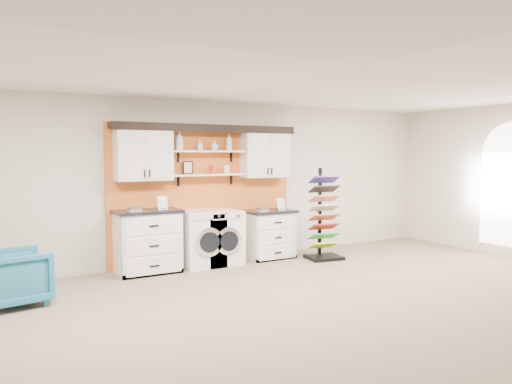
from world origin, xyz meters
TOP-DOWN VIEW (x-y plane):
  - floor at (0.00, 0.00)m, footprint 10.00×10.00m
  - ceiling at (0.00, 0.00)m, footprint 10.00×10.00m
  - wall_back at (0.00, 4.00)m, footprint 10.00×0.00m
  - accent_panel at (0.00, 3.96)m, footprint 3.40×0.07m
  - upper_cabinet_left at (-1.13, 3.79)m, footprint 0.90×0.35m
  - upper_cabinet_right at (1.13, 3.79)m, footprint 0.90×0.35m
  - shelf_lower at (0.00, 3.80)m, footprint 1.32×0.28m
  - shelf_upper at (0.00, 3.80)m, footprint 1.32×0.28m
  - crown_molding at (0.00, 3.81)m, footprint 3.30×0.41m
  - window_arched at (4.94, 1.50)m, footprint 0.06×1.10m
  - picture_frame at (-0.35, 3.85)m, footprint 0.18×0.02m
  - canister_red at (0.10, 3.80)m, footprint 0.11×0.11m
  - canister_cream at (0.35, 3.80)m, footprint 0.10×0.10m
  - base_cabinet_left at (-1.13, 3.64)m, footprint 1.03×0.66m
  - base_cabinet_right at (1.13, 3.64)m, footprint 0.89×0.66m
  - washer at (-0.22, 3.64)m, footprint 0.68×0.71m
  - dryer at (0.14, 3.64)m, footprint 0.66×0.71m
  - sample_rack at (1.94, 3.08)m, footprint 0.68×0.60m
  - armchair at (-3.10, 2.83)m, footprint 0.87×0.86m
  - soap_bottle_a at (-0.51, 3.80)m, footprint 0.16×0.16m
  - soap_bottle_b at (-0.15, 3.80)m, footprint 0.10×0.10m
  - soap_bottle_c at (0.12, 3.80)m, footprint 0.15×0.15m
  - soap_bottle_d at (0.40, 3.80)m, footprint 0.12×0.12m

SIDE VIEW (x-z plane):
  - floor at x=0.00m, z-range 0.00..0.00m
  - armchair at x=-3.10m, z-range 0.00..0.70m
  - base_cabinet_right at x=1.13m, z-range 0.00..0.87m
  - dryer at x=0.14m, z-range 0.00..0.92m
  - washer at x=-0.22m, z-range 0.00..0.95m
  - base_cabinet_left at x=-1.13m, z-range 0.00..1.00m
  - sample_rack at x=1.94m, z-range -0.30..1.34m
  - accent_panel at x=0.00m, z-range 0.00..2.40m
  - window_arched at x=4.94m, z-range 0.26..2.51m
  - wall_back at x=0.00m, z-range -3.60..6.40m
  - shelf_lower at x=0.00m, z-range 1.52..1.54m
  - canister_cream at x=0.35m, z-range 1.54..1.69m
  - canister_red at x=0.10m, z-range 1.54..1.71m
  - picture_frame at x=-0.35m, z-range 1.54..1.77m
  - upper_cabinet_left at x=-1.13m, z-range 1.46..2.30m
  - upper_cabinet_right at x=1.13m, z-range 1.46..2.30m
  - shelf_upper at x=0.00m, z-range 1.92..1.94m
  - soap_bottle_c at x=0.12m, z-range 1.94..2.11m
  - soap_bottle_b at x=-0.15m, z-range 1.95..2.12m
  - soap_bottle_d at x=0.40m, z-range 1.95..2.24m
  - soap_bottle_a at x=-0.51m, z-range 1.95..2.26m
  - crown_molding at x=0.00m, z-range 2.26..2.39m
  - ceiling at x=0.00m, z-range 2.80..2.80m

